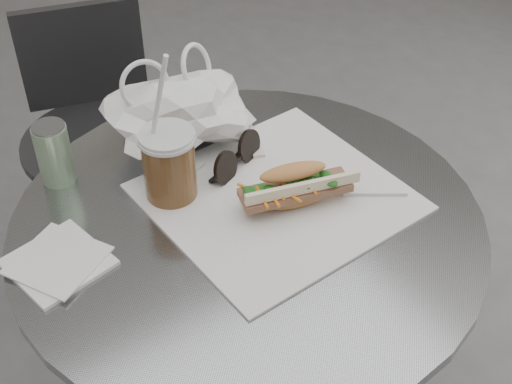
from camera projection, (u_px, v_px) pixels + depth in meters
cafe_table at (249, 327)px, 1.32m from camera, size 0.76×0.76×0.74m
chair_far at (106, 174)px, 1.87m from camera, size 0.40×0.43×0.74m
sandwich_paper at (277, 197)px, 1.18m from camera, size 0.40×0.38×0.00m
banh_mi at (294, 186)px, 1.14m from camera, size 0.24×0.15×0.08m
iced_coffee at (169, 164)px, 1.14m from camera, size 0.09×0.09×0.27m
sunglasses at (236, 159)px, 1.22m from camera, size 0.13×0.07×0.06m
plastic_bag at (180, 114)px, 1.25m from camera, size 0.28×0.24×0.12m
napkin_stack at (58, 262)px, 1.06m from camera, size 0.16×0.16×0.01m
drink_can at (54, 153)px, 1.18m from camera, size 0.06×0.06×0.11m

